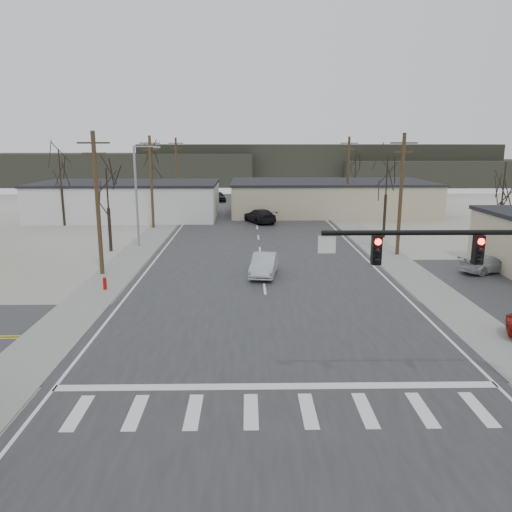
{
  "coord_description": "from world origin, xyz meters",
  "views": [
    {
      "loc": [
        -1.1,
        -22.74,
        9.15
      ],
      "look_at": [
        -0.59,
        6.25,
        2.6
      ],
      "focal_mm": 35.0,
      "sensor_mm": 36.0,
      "label": 1
    }
  ],
  "objects_px": {
    "fire_hydrant": "(105,283)",
    "car_far_a": "(260,216)",
    "traffic_signal_mast": "(507,276)",
    "sedan_crossing": "(264,265)",
    "car_far_b": "(218,196)",
    "car_parked_silver": "(487,264)"
  },
  "relations": [
    {
      "from": "car_far_b",
      "to": "car_parked_silver",
      "type": "distance_m",
      "value": 51.02
    },
    {
      "from": "sedan_crossing",
      "to": "car_parked_silver",
      "type": "height_order",
      "value": "sedan_crossing"
    },
    {
      "from": "car_parked_silver",
      "to": "sedan_crossing",
      "type": "bearing_deg",
      "value": 69.15
    },
    {
      "from": "fire_hydrant",
      "to": "car_far_a",
      "type": "relative_size",
      "value": 0.16
    },
    {
      "from": "fire_hydrant",
      "to": "car_parked_silver",
      "type": "bearing_deg",
      "value": 8.55
    },
    {
      "from": "car_far_b",
      "to": "fire_hydrant",
      "type": "bearing_deg",
      "value": -108.46
    },
    {
      "from": "sedan_crossing",
      "to": "traffic_signal_mast",
      "type": "bearing_deg",
      "value": -57.61
    },
    {
      "from": "traffic_signal_mast",
      "to": "fire_hydrant",
      "type": "relative_size",
      "value": 10.29
    },
    {
      "from": "fire_hydrant",
      "to": "car_far_b",
      "type": "xyz_separation_m",
      "value": [
        4.46,
        50.01,
        0.37
      ]
    },
    {
      "from": "car_far_a",
      "to": "fire_hydrant",
      "type": "bearing_deg",
      "value": 45.47
    },
    {
      "from": "car_far_b",
      "to": "car_parked_silver",
      "type": "bearing_deg",
      "value": -77.85
    },
    {
      "from": "car_far_a",
      "to": "car_far_b",
      "type": "bearing_deg",
      "value": -98.39
    },
    {
      "from": "traffic_signal_mast",
      "to": "car_far_a",
      "type": "bearing_deg",
      "value": 100.25
    },
    {
      "from": "traffic_signal_mast",
      "to": "sedan_crossing",
      "type": "height_order",
      "value": "traffic_signal_mast"
    },
    {
      "from": "fire_hydrant",
      "to": "car_far_a",
      "type": "distance_m",
      "value": 29.46
    },
    {
      "from": "traffic_signal_mast",
      "to": "car_parked_silver",
      "type": "distance_m",
      "value": 20.4
    },
    {
      "from": "traffic_signal_mast",
      "to": "car_far_b",
      "type": "height_order",
      "value": "traffic_signal_mast"
    },
    {
      "from": "fire_hydrant",
      "to": "sedan_crossing",
      "type": "xyz_separation_m",
      "value": [
        10.28,
        3.43,
        0.36
      ]
    },
    {
      "from": "traffic_signal_mast",
      "to": "car_parked_silver",
      "type": "xyz_separation_m",
      "value": [
        8.34,
        18.18,
        -4.01
      ]
    },
    {
      "from": "car_far_a",
      "to": "car_far_b",
      "type": "height_order",
      "value": "car_far_a"
    },
    {
      "from": "fire_hydrant",
      "to": "car_far_a",
      "type": "xyz_separation_m",
      "value": [
        10.55,
        27.51,
        0.4
      ]
    },
    {
      "from": "sedan_crossing",
      "to": "car_far_b",
      "type": "bearing_deg",
      "value": 105.6
    }
  ]
}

